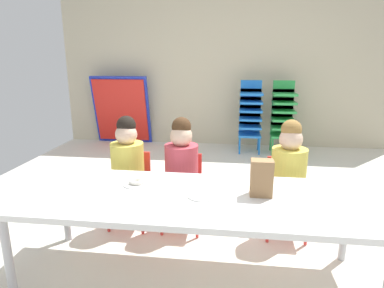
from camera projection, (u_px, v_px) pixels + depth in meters
ground_plane at (216, 227)px, 2.76m from camera, size 5.21×5.53×0.02m
back_wall at (228, 59)px, 5.08m from camera, size 5.21×0.10×2.67m
craft_table at (192, 202)px, 1.98m from camera, size 2.17×0.77×0.56m
seated_child_near_camera at (128, 162)px, 2.63m from camera, size 0.34×0.34×0.92m
seated_child_middle_seat at (182, 164)px, 2.58m from camera, size 0.32×0.31×0.92m
seated_child_far_right at (288, 168)px, 2.48m from camera, size 0.32×0.31×0.92m
kid_chair_blue_stack at (250, 113)px, 4.80m from camera, size 0.32×0.30×1.04m
kid_chair_green_stack at (283, 114)px, 4.74m from camera, size 0.32×0.30×1.04m
folded_activity_table at (122, 110)px, 5.29m from camera, size 0.90×0.29×1.09m
paper_bag_brown at (262, 178)px, 1.94m from camera, size 0.13×0.09×0.22m
paper_plate_near_edge at (137, 184)px, 2.14m from camera, size 0.18×0.18×0.01m
paper_plate_center_table at (202, 195)px, 1.96m from camera, size 0.18×0.18×0.01m
donut_powdered_on_plate at (137, 181)px, 2.13m from camera, size 0.10×0.10×0.03m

